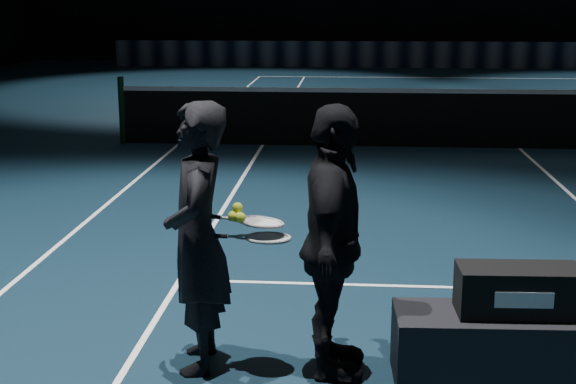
# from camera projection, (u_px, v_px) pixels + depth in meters

# --- Properties ---
(floor) EXTENTS (36.00, 36.00, 0.00)m
(floor) POSITION_uv_depth(u_px,v_px,m) (520.00, 150.00, 12.67)
(floor) COLOR black
(floor) RESTS_ON ground
(court_lines) EXTENTS (10.98, 23.78, 0.01)m
(court_lines) POSITION_uv_depth(u_px,v_px,m) (520.00, 149.00, 12.67)
(court_lines) COLOR white
(court_lines) RESTS_ON floor
(net_post_left) EXTENTS (0.10, 0.10, 1.10)m
(net_post_left) POSITION_uv_depth(u_px,v_px,m) (122.00, 111.00, 13.02)
(net_post_left) COLOR black
(net_post_left) RESTS_ON floor
(net_mesh) EXTENTS (12.80, 0.02, 0.86)m
(net_mesh) POSITION_uv_depth(u_px,v_px,m) (522.00, 121.00, 12.56)
(net_mesh) COLOR black
(net_mesh) RESTS_ON floor
(net_tape) EXTENTS (12.80, 0.03, 0.07)m
(net_tape) POSITION_uv_depth(u_px,v_px,m) (524.00, 92.00, 12.45)
(net_tape) COLOR white
(net_tape) RESTS_ON net_mesh
(sponsor_backdrop) EXTENTS (22.00, 0.15, 0.90)m
(sponsor_backdrop) POSITION_uv_depth(u_px,v_px,m) (430.00, 55.00, 27.58)
(sponsor_backdrop) COLOR black
(sponsor_backdrop) RESTS_ON floor
(player_bench) EXTENTS (1.50, 0.55, 0.45)m
(player_bench) POSITION_uv_depth(u_px,v_px,m) (515.00, 347.00, 4.95)
(player_bench) COLOR black
(player_bench) RESTS_ON floor
(racket_bag) EXTENTS (0.75, 0.34, 0.30)m
(racket_bag) POSITION_uv_depth(u_px,v_px,m) (519.00, 291.00, 4.87)
(racket_bag) COLOR black
(racket_bag) RESTS_ON player_bench
(bag_signature) EXTENTS (0.35, 0.02, 0.10)m
(bag_signature) POSITION_uv_depth(u_px,v_px,m) (524.00, 300.00, 4.71)
(bag_signature) COLOR white
(bag_signature) RESTS_ON racket_bag
(player_a) EXTENTS (0.48, 0.67, 1.72)m
(player_a) POSITION_uv_depth(u_px,v_px,m) (197.00, 238.00, 5.02)
(player_a) COLOR black
(player_a) RESTS_ON floor
(player_b) EXTENTS (0.45, 1.02, 1.72)m
(player_b) POSITION_uv_depth(u_px,v_px,m) (333.00, 243.00, 4.91)
(player_b) COLOR black
(player_b) RESTS_ON floor
(racket_lower) EXTENTS (0.69, 0.26, 0.03)m
(racket_lower) POSITION_uv_depth(u_px,v_px,m) (268.00, 238.00, 4.96)
(racket_lower) COLOR black
(racket_lower) RESTS_ON player_a
(racket_upper) EXTENTS (0.68, 0.23, 0.10)m
(racket_upper) POSITION_uv_depth(u_px,v_px,m) (261.00, 222.00, 4.98)
(racket_upper) COLOR black
(racket_upper) RESTS_ON player_b
(tennis_balls) EXTENTS (0.12, 0.10, 0.12)m
(tennis_balls) POSITION_uv_depth(u_px,v_px,m) (237.00, 214.00, 4.95)
(tennis_balls) COLOR yellow
(tennis_balls) RESTS_ON racket_upper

